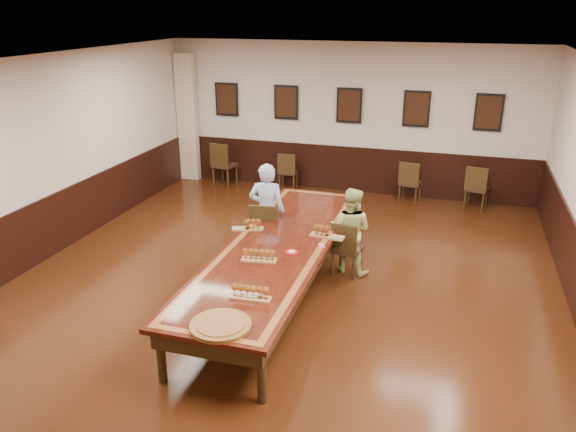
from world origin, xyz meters
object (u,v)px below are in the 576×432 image
(chair_man, at_px, (266,231))
(spare_chair_c, at_px, (410,182))
(person_man, at_px, (267,211))
(conference_table, at_px, (278,254))
(chair_woman, at_px, (348,248))
(person_woman, at_px, (350,231))
(carved_platter, at_px, (220,325))
(spare_chair_a, at_px, (225,164))
(spare_chair_b, at_px, (288,171))
(spare_chair_d, at_px, (477,187))

(chair_man, distance_m, spare_chair_c, 4.05)
(person_man, bearing_deg, conference_table, 107.93)
(spare_chair_c, bearing_deg, person_man, 68.84)
(chair_woman, bearing_deg, person_woman, -90.00)
(person_man, bearing_deg, carved_platter, 93.07)
(spare_chair_a, distance_m, spare_chair_c, 4.18)
(spare_chair_a, bearing_deg, person_woman, 144.52)
(chair_man, height_order, conference_table, chair_man)
(spare_chair_c, bearing_deg, spare_chair_b, 5.93)
(spare_chair_a, distance_m, spare_chair_d, 5.50)
(spare_chair_a, bearing_deg, spare_chair_d, -170.59)
(spare_chair_c, relative_size, carved_platter, 1.10)
(person_woman, bearing_deg, carved_platter, 86.02)
(spare_chair_c, bearing_deg, conference_table, 81.38)
(spare_chair_b, relative_size, conference_table, 0.17)
(spare_chair_b, distance_m, conference_table, 4.88)
(chair_man, bearing_deg, person_woman, 170.06)
(chair_man, relative_size, person_woman, 0.73)
(person_man, bearing_deg, chair_man, 90.00)
(spare_chair_b, distance_m, person_man, 3.66)
(spare_chair_a, height_order, person_woman, person_woman)
(chair_woman, height_order, spare_chair_a, spare_chair_a)
(person_man, height_order, carved_platter, person_man)
(chair_woman, distance_m, spare_chair_c, 3.74)
(person_man, bearing_deg, chair_woman, 162.03)
(spare_chair_c, xyz_separation_m, person_woman, (-0.58, -3.60, 0.23))
(spare_chair_d, xyz_separation_m, conference_table, (-2.74, -4.57, 0.16))
(person_woman, distance_m, carved_platter, 3.28)
(chair_man, xyz_separation_m, person_man, (-0.01, 0.10, 0.30))
(conference_table, bearing_deg, spare_chair_a, 121.07)
(person_woman, bearing_deg, chair_woman, 90.00)
(person_man, relative_size, carved_platter, 1.94)
(chair_man, bearing_deg, spare_chair_a, -65.64)
(spare_chair_b, bearing_deg, conference_table, 101.34)
(chair_man, height_order, spare_chair_b, chair_man)
(spare_chair_a, height_order, carved_platter, spare_chair_a)
(chair_man, xyz_separation_m, spare_chair_b, (-0.75, 3.67, -0.07))
(conference_table, height_order, carved_platter, carved_platter)
(chair_woman, xyz_separation_m, carved_platter, (-0.74, -3.11, 0.34))
(conference_table, bearing_deg, spare_chair_b, 105.21)
(conference_table, relative_size, carved_platter, 6.12)
(chair_man, bearing_deg, person_man, -90.00)
(conference_table, bearing_deg, person_man, 115.70)
(spare_chair_a, relative_size, person_man, 0.63)
(chair_man, distance_m, person_woman, 1.39)
(spare_chair_c, relative_size, spare_chair_d, 0.98)
(chair_man, distance_m, spare_chair_b, 3.75)
(chair_man, relative_size, conference_table, 0.20)
(chair_woman, relative_size, spare_chair_b, 1.03)
(conference_table, xyz_separation_m, carved_platter, (0.09, -2.21, 0.16))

